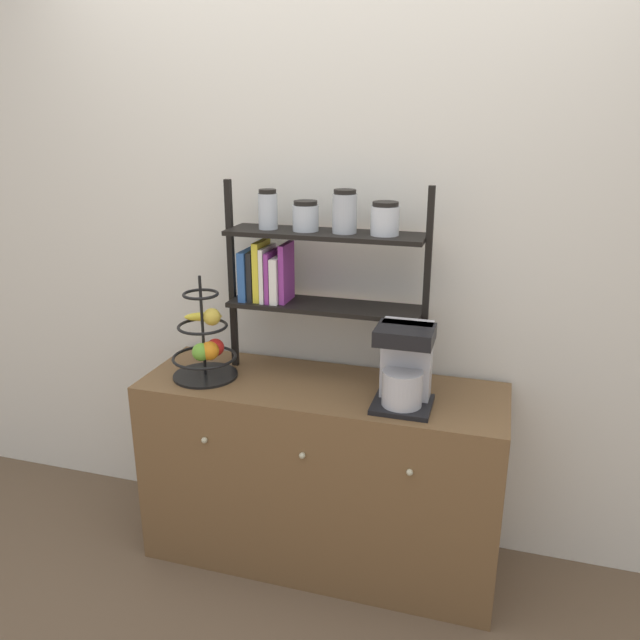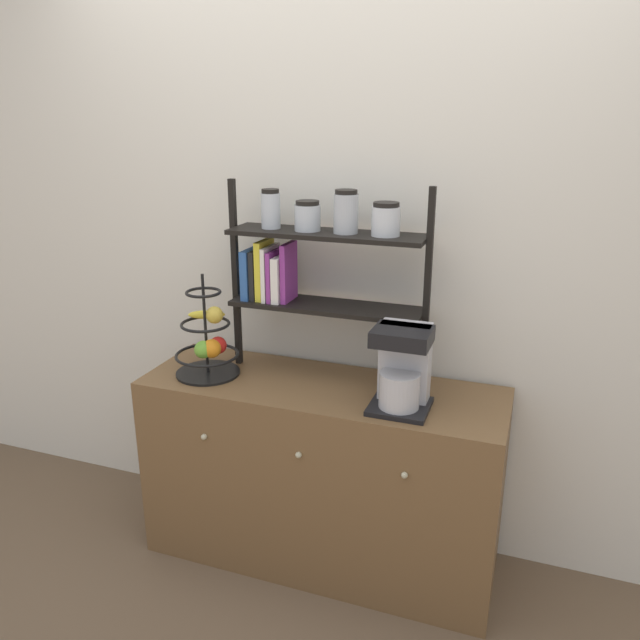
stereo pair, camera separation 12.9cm
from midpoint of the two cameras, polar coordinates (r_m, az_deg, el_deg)
ground_plane at (r=2.71m, az=-0.28°, el=-23.53°), size 12.00×12.00×0.00m
wall_back at (r=2.57m, az=3.73°, el=6.86°), size 7.00×0.05×2.60m
sideboard at (r=2.65m, az=1.54°, el=-13.85°), size 1.44×0.50×0.79m
coffee_maker at (r=2.26m, az=9.18°, el=-4.40°), size 0.21×0.21×0.31m
fruit_stand at (r=2.55m, az=-8.73°, el=-2.07°), size 0.26×0.26×0.42m
shelf_hutch at (r=2.43m, az=0.59°, el=5.80°), size 0.81×0.20×0.78m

